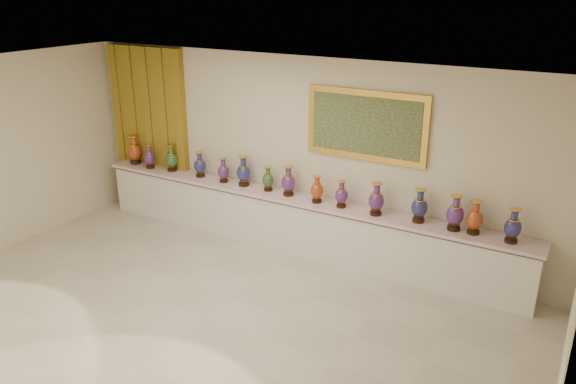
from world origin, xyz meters
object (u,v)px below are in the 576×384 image
(vase_0, at_px, (135,151))
(vase_2, at_px, (171,159))
(vase_1, at_px, (150,158))
(counter, at_px, (294,224))

(vase_0, height_order, vase_2, vase_0)
(vase_0, bearing_deg, vase_2, 1.24)
(vase_1, height_order, vase_2, vase_2)
(vase_1, bearing_deg, vase_0, 172.18)
(counter, height_order, vase_2, vase_2)
(counter, xyz_separation_m, vase_1, (-2.89, -0.06, 0.65))
(counter, relative_size, vase_2, 15.73)
(vase_0, bearing_deg, vase_1, -7.82)
(vase_2, bearing_deg, vase_0, -178.76)
(vase_0, bearing_deg, counter, 0.01)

